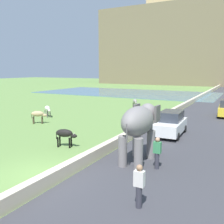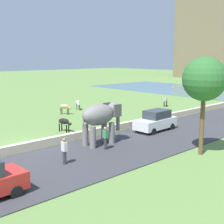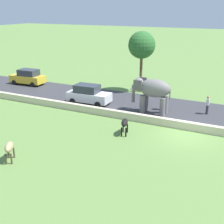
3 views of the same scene
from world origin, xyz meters
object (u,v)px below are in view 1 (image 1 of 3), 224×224
at_px(car_white, 171,124).
at_px(cow_grey, 135,102).
at_px(person_beside_elephant, 157,153).
at_px(cow_white, 47,109).
at_px(person_trailing, 139,186).
at_px(cow_black, 65,134).
at_px(cow_tan, 38,114).
at_px(elephant, 139,124).

bearing_deg(car_white, cow_grey, 124.32).
xyz_separation_m(person_beside_elephant, cow_white, (-14.30, 8.11, -0.04)).
xyz_separation_m(person_trailing, cow_black, (-6.81, 4.52, -0.04)).
relative_size(person_beside_elephant, cow_black, 1.15).
bearing_deg(car_white, cow_white, 174.16).
bearing_deg(cow_black, cow_tan, 145.99).
height_order(elephant, person_beside_elephant, elephant).
relative_size(person_beside_elephant, cow_tan, 1.21).
height_order(elephant, cow_grey, elephant).
bearing_deg(person_trailing, cow_black, 146.43).
xyz_separation_m(person_beside_elephant, cow_black, (-6.24, 0.84, -0.04)).
relative_size(cow_black, cow_tan, 1.06).
distance_m(cow_white, cow_tan, 3.19).
xyz_separation_m(elephant, cow_grey, (-7.57, 17.22, -1.20)).
xyz_separation_m(car_white, cow_white, (-13.10, 1.34, -0.06)).
bearing_deg(cow_tan, cow_white, 117.59).
distance_m(person_beside_elephant, cow_black, 6.29).
relative_size(elephant, cow_black, 2.44).
bearing_deg(cow_black, elephant, -2.32).
xyz_separation_m(cow_grey, cow_white, (-5.53, -9.75, 0.00)).
xyz_separation_m(person_beside_elephant, cow_grey, (-8.77, 17.86, -0.04)).
bearing_deg(person_beside_elephant, cow_black, 172.36).
height_order(person_trailing, cow_white, person_trailing).
height_order(person_beside_elephant, cow_black, person_beside_elephant).
xyz_separation_m(elephant, person_beside_elephant, (1.20, -0.63, -1.16)).
bearing_deg(cow_tan, cow_black, -34.01).
height_order(car_white, cow_grey, car_white).
relative_size(person_beside_elephant, person_trailing, 1.00).
bearing_deg(elephant, cow_grey, 113.74).
distance_m(elephant, person_beside_elephant, 1.78).
bearing_deg(car_white, person_beside_elephant, -79.96).
height_order(cow_grey, cow_white, same).
bearing_deg(cow_white, elephant, -29.71).
relative_size(car_white, cow_white, 2.99).
bearing_deg(cow_black, cow_grey, 98.46).
height_order(person_beside_elephant, car_white, car_white).
height_order(person_beside_elephant, cow_grey, person_beside_elephant).
height_order(cow_white, cow_tan, same).
height_order(person_beside_elephant, cow_tan, person_beside_elephant).
bearing_deg(person_trailing, cow_grey, 113.44).
bearing_deg(cow_black, person_trailing, -33.57).
bearing_deg(person_beside_elephant, elephant, 152.13).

